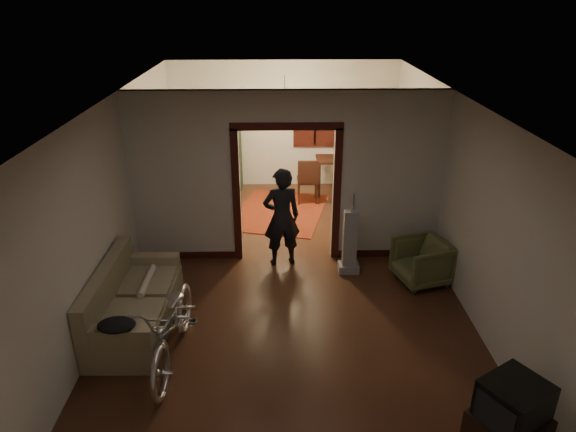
{
  "coord_description": "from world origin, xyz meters",
  "views": [
    {
      "loc": [
        -0.14,
        -7.0,
        4.17
      ],
      "look_at": [
        0.0,
        -0.3,
        1.2
      ],
      "focal_mm": 32.0,
      "sensor_mm": 36.0,
      "label": 1
    }
  ],
  "objects_px": {
    "bicycle": "(173,325)",
    "armchair": "(422,262)",
    "locker": "(222,157)",
    "desk": "(341,176)",
    "sofa": "(135,298)",
    "person": "(282,217)"
  },
  "relations": [
    {
      "from": "bicycle",
      "to": "armchair",
      "type": "height_order",
      "value": "bicycle"
    },
    {
      "from": "locker",
      "to": "desk",
      "type": "relative_size",
      "value": 1.46
    },
    {
      "from": "sofa",
      "to": "bicycle",
      "type": "distance_m",
      "value": 0.93
    },
    {
      "from": "sofa",
      "to": "locker",
      "type": "height_order",
      "value": "locker"
    },
    {
      "from": "sofa",
      "to": "bicycle",
      "type": "height_order",
      "value": "bicycle"
    },
    {
      "from": "bicycle",
      "to": "locker",
      "type": "bearing_deg",
      "value": 92.07
    },
    {
      "from": "bicycle",
      "to": "armchair",
      "type": "relative_size",
      "value": 2.52
    },
    {
      "from": "person",
      "to": "armchair",
      "type": "bearing_deg",
      "value": 151.42
    },
    {
      "from": "sofa",
      "to": "armchair",
      "type": "xyz_separation_m",
      "value": [
        4.1,
        1.09,
        -0.1
      ]
    },
    {
      "from": "sofa",
      "to": "bicycle",
      "type": "bearing_deg",
      "value": -45.76
    },
    {
      "from": "bicycle",
      "to": "desk",
      "type": "distance_m",
      "value": 6.12
    },
    {
      "from": "desk",
      "to": "armchair",
      "type": "bearing_deg",
      "value": -65.48
    },
    {
      "from": "sofa",
      "to": "desk",
      "type": "relative_size",
      "value": 1.77
    },
    {
      "from": "armchair",
      "to": "person",
      "type": "height_order",
      "value": "person"
    },
    {
      "from": "bicycle",
      "to": "armchair",
      "type": "bearing_deg",
      "value": 29.42
    },
    {
      "from": "person",
      "to": "desk",
      "type": "bearing_deg",
      "value": -125.41
    },
    {
      "from": "armchair",
      "to": "bicycle",
      "type": "bearing_deg",
      "value": -79.7
    },
    {
      "from": "armchair",
      "to": "person",
      "type": "distance_m",
      "value": 2.28
    },
    {
      "from": "bicycle",
      "to": "desk",
      "type": "xyz_separation_m",
      "value": [
        2.65,
        5.51,
        -0.09
      ]
    },
    {
      "from": "bicycle",
      "to": "locker",
      "type": "relative_size",
      "value": 1.18
    },
    {
      "from": "armchair",
      "to": "locker",
      "type": "xyz_separation_m",
      "value": [
        -3.43,
        3.99,
        0.46
      ]
    },
    {
      "from": "sofa",
      "to": "desk",
      "type": "distance_m",
      "value": 5.85
    }
  ]
}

